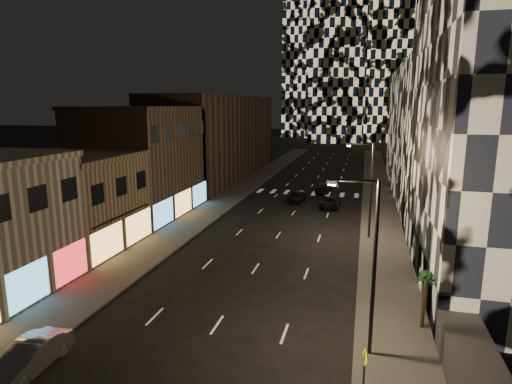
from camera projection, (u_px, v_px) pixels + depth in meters
The scene contains 18 objects.
sidewalk_left at pixel (241, 189), 64.35m from camera, with size 4.00×120.00×0.15m, color #47443F.
sidewalk_right at pixel (379, 196), 59.49m from camera, with size 4.00×120.00×0.15m, color #47443F.
curb_left at pixel (254, 190), 63.84m from camera, with size 0.20×120.00×0.15m, color #4C4C47.
curb_right at pixel (363, 195), 60.00m from camera, with size 0.20×120.00×0.15m, color #4C4C47.
retail_tan at pixel (72, 204), 37.75m from camera, with size 10.00×10.00×8.00m, color #856B50.
retail_brown at pixel (142, 163), 49.21m from camera, with size 10.00×15.00×12.00m, color brown.
retail_filler_left at pixel (218, 137), 74.15m from camera, with size 10.00×40.00×14.00m, color brown.
midrise_base at pixel (417, 245), 34.45m from camera, with size 0.60×25.00×3.00m, color #383838.
plinth_right at pixel (474, 375), 18.72m from camera, with size 2.00×8.00×2.00m, color #383838.
midrise_filler_right at pixel (453, 130), 61.90m from camera, with size 16.00×40.00×18.00m, color #232326.
streetlight_near at pixel (370, 256), 20.87m from camera, with size 2.55×0.25×9.00m.
streetlight_far at pixel (369, 184), 39.85m from camera, with size 2.55×0.25×9.00m.
car_silver_parked at pixel (29, 357), 20.40m from camera, with size 1.61×4.63×1.52m, color #949398.
car_dark_midlane at pixel (297, 197), 55.92m from camera, with size 1.74×4.33×1.48m, color black.
car_dark_oncoming at pixel (323, 188), 62.13m from camera, with size 2.02×4.98×1.45m, color black.
car_dark_rightlane at pixel (330, 203), 52.91m from camera, with size 2.18×4.74×1.32m, color black.
ped_sign at pixel (364, 366), 17.99m from camera, with size 0.19×0.82×2.47m.
palm_tree at pixel (425, 282), 23.86m from camera, with size 1.68×1.70×3.34m.
Camera 1 is at (7.88, -10.58, 12.62)m, focal length 30.00 mm.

